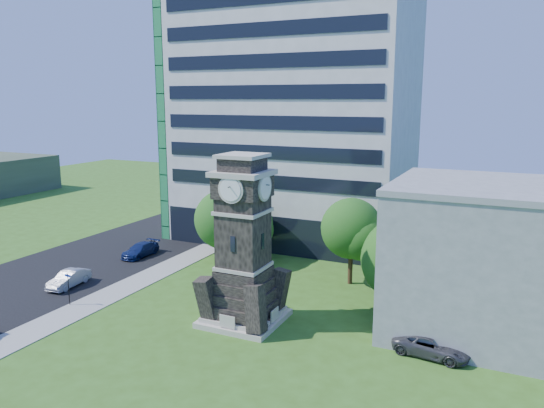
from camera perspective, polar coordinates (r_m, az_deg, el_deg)
The scene contains 15 objects.
ground at distance 39.54m, azimuth -8.34°, elevation -12.65°, with size 160.00×160.00×0.00m, color #355B1A.
sidewalk at distance 48.61m, azimuth -14.54°, elevation -8.23°, with size 3.00×70.00×0.06m, color gray.
street at distance 54.23m, azimuth -21.53°, elevation -6.64°, with size 14.00×80.00×0.02m, color black.
clock_tower at distance 37.88m, azimuth -3.09°, elevation -5.11°, with size 5.40×5.40×12.22m.
office_tall at distance 60.58m, azimuth 2.38°, elevation 9.62°, with size 26.20×15.11×28.60m.
office_low at distance 39.48m, azimuth 23.83°, elevation -5.51°, with size 15.20×12.20×10.40m.
car_street_mid at distance 49.35m, azimuth -21.01°, elevation -7.52°, with size 1.47×4.22×1.39m, color #A6A8AE.
car_street_north at distance 56.36m, azimuth -13.98°, elevation -4.81°, with size 1.89×4.64×1.35m, color #122051.
car_east_lot at distance 35.97m, azimuth 16.81°, elevation -14.38°, with size 2.21×4.79×1.33m, color #454549.
park_bench at distance 37.97m, azimuth -1.47°, elevation -12.86°, with size 1.58×0.42×0.82m.
street_sign at distance 44.72m, azimuth -21.05°, elevation -8.19°, with size 0.62×0.06×2.60m.
tree_nw at distance 51.65m, azimuth -5.09°, elevation -1.87°, with size 6.39×5.81×7.34m.
tree_nc at distance 53.10m, azimuth -2.55°, elevation -2.28°, with size 5.57×5.07×6.21m.
tree_ne at distance 46.19m, azimuth 8.62°, elevation -2.86°, with size 5.82×5.29×7.63m.
tree_east at distance 40.77m, azimuth 14.07°, elevation -6.07°, with size 6.96×6.32×7.37m.
Camera 1 is at (20.25, -29.99, 15.93)m, focal length 35.00 mm.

